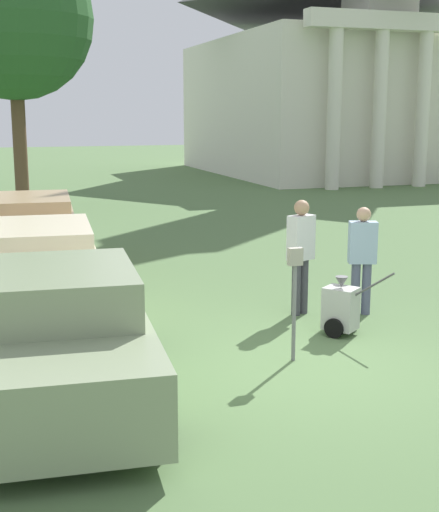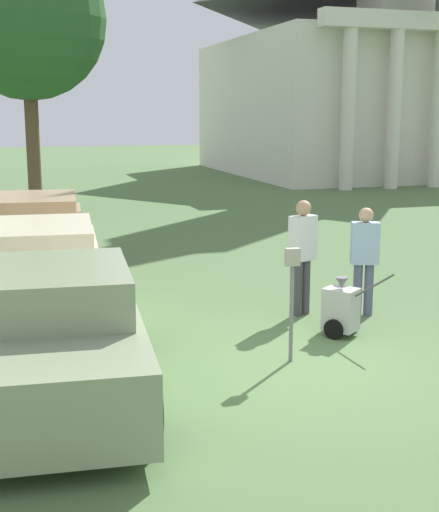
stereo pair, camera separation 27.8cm
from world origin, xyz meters
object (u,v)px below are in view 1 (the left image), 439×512
(parked_car_sage, at_px, (62,334))
(parked_car_cream, at_px, (39,274))
(church, at_px, (322,57))
(parking_meter, at_px, (295,283))
(person_supervisor, at_px, (362,254))
(equipment_cart, at_px, (341,308))
(parked_car_tan, at_px, (26,237))
(person_worker, at_px, (301,249))

(parked_car_sage, height_order, parked_car_cream, parked_car_sage)
(parked_car_sage, xyz_separation_m, church, (15.95, 25.92, 5.16))
(parking_meter, distance_m, church, 29.28)
(person_supervisor, relative_size, equipment_cart, 1.69)
(parked_car_sage, bearing_deg, person_supervisor, 25.56)
(parked_car_tan, bearing_deg, equipment_cart, -48.63)
(equipment_cart, xyz_separation_m, church, (11.99, 24.96, 5.47))
(parked_car_tan, height_order, person_worker, person_worker)
(person_supervisor, height_order, church, church)
(parked_car_tan, height_order, person_supervisor, person_supervisor)
(person_worker, relative_size, church, 0.08)
(parked_car_cream, xyz_separation_m, equipment_cart, (3.97, -2.19, -0.31))
(parked_car_sage, distance_m, parking_meter, 2.91)
(person_supervisor, xyz_separation_m, equipment_cart, (-0.79, -0.84, -0.57))
(parking_meter, relative_size, person_worker, 0.81)
(parked_car_cream, distance_m, equipment_cart, 4.54)
(person_supervisor, xyz_separation_m, church, (11.19, 24.12, 4.90))
(equipment_cart, distance_m, church, 28.22)
(parked_car_tan, bearing_deg, person_supervisor, -38.66)
(parked_car_sage, bearing_deg, church, 63.22)
(parking_meter, distance_m, person_worker, 2.15)
(church, bearing_deg, person_supervisor, -114.90)
(parked_car_sage, height_order, person_worker, person_worker)
(parked_car_tan, bearing_deg, parked_car_sage, -85.17)
(person_worker, distance_m, church, 27.15)
(parking_meter, height_order, church, church)
(parked_car_sage, relative_size, person_supervisor, 2.81)
(church, bearing_deg, parked_car_cream, -125.01)
(person_worker, bearing_deg, parked_car_cream, -38.02)
(parked_car_tan, xyz_separation_m, church, (15.95, 19.61, 5.12))
(parked_car_cream, distance_m, parking_meter, 4.16)
(parking_meter, bearing_deg, parked_car_tan, 115.19)
(church, bearing_deg, parking_meter, -116.91)
(equipment_cart, bearing_deg, church, 26.80)
(parked_car_tan, height_order, equipment_cart, parked_car_tan)
(parked_car_sage, relative_size, parked_car_cream, 0.92)
(parked_car_sage, distance_m, person_worker, 4.41)
(parked_car_tan, xyz_separation_m, parking_meter, (2.89, -6.14, 0.27))
(person_supervisor, distance_m, equipment_cart, 1.29)
(equipment_cart, bearing_deg, person_worker, 57.91)
(equipment_cart, bearing_deg, parking_meter, 178.39)
(parked_car_tan, bearing_deg, parked_car_cream, -85.16)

